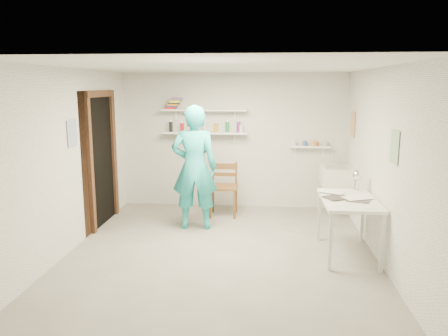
# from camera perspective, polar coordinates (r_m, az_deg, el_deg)

# --- Properties ---
(floor) EXTENTS (4.00, 4.50, 0.02)m
(floor) POSITION_cam_1_polar(r_m,az_deg,el_deg) (5.94, -0.35, -10.83)
(floor) COLOR slate
(floor) RESTS_ON ground
(ceiling) EXTENTS (4.00, 4.50, 0.02)m
(ceiling) POSITION_cam_1_polar(r_m,az_deg,el_deg) (5.53, -0.38, 13.20)
(ceiling) COLOR silver
(ceiling) RESTS_ON wall_back
(wall_back) EXTENTS (4.00, 0.02, 2.40)m
(wall_back) POSITION_cam_1_polar(r_m,az_deg,el_deg) (7.84, 1.22, 3.59)
(wall_back) COLOR silver
(wall_back) RESTS_ON ground
(wall_front) EXTENTS (4.00, 0.02, 2.40)m
(wall_front) POSITION_cam_1_polar(r_m,az_deg,el_deg) (3.42, -4.01, -5.76)
(wall_front) COLOR silver
(wall_front) RESTS_ON ground
(wall_left) EXTENTS (0.02, 4.50, 2.40)m
(wall_left) POSITION_cam_1_polar(r_m,az_deg,el_deg) (6.14, -19.40, 1.00)
(wall_left) COLOR silver
(wall_left) RESTS_ON ground
(wall_right) EXTENTS (0.02, 4.50, 2.40)m
(wall_right) POSITION_cam_1_polar(r_m,az_deg,el_deg) (5.78, 19.90, 0.40)
(wall_right) COLOR silver
(wall_right) RESTS_ON ground
(doorway_recess) EXTENTS (0.02, 0.90, 2.00)m
(doorway_recess) POSITION_cam_1_polar(r_m,az_deg,el_deg) (7.11, -15.69, 0.84)
(doorway_recess) COLOR black
(doorway_recess) RESTS_ON wall_left
(corridor_box) EXTENTS (1.40, 1.50, 2.10)m
(corridor_box) POSITION_cam_1_polar(r_m,az_deg,el_deg) (7.39, -20.87, 1.28)
(corridor_box) COLOR brown
(corridor_box) RESTS_ON ground
(door_lintel) EXTENTS (0.06, 1.05, 0.10)m
(door_lintel) POSITION_cam_1_polar(r_m,az_deg,el_deg) (7.01, -15.97, 9.32)
(door_lintel) COLOR brown
(door_lintel) RESTS_ON wall_left
(door_jamb_near) EXTENTS (0.06, 0.10, 2.00)m
(door_jamb_near) POSITION_cam_1_polar(r_m,az_deg,el_deg) (6.65, -17.04, 0.10)
(door_jamb_near) COLOR brown
(door_jamb_near) RESTS_ON ground
(door_jamb_far) EXTENTS (0.06, 0.10, 2.00)m
(door_jamb_far) POSITION_cam_1_polar(r_m,az_deg,el_deg) (7.57, -14.22, 1.48)
(door_jamb_far) COLOR brown
(door_jamb_far) RESTS_ON ground
(shelf_lower) EXTENTS (1.50, 0.22, 0.03)m
(shelf_lower) POSITION_cam_1_polar(r_m,az_deg,el_deg) (7.74, -2.55, 4.61)
(shelf_lower) COLOR white
(shelf_lower) RESTS_ON wall_back
(shelf_upper) EXTENTS (1.50, 0.22, 0.03)m
(shelf_upper) POSITION_cam_1_polar(r_m,az_deg,el_deg) (7.71, -2.57, 7.57)
(shelf_upper) COLOR white
(shelf_upper) RESTS_ON wall_back
(ledge_shelf) EXTENTS (0.70, 0.14, 0.03)m
(ledge_shelf) POSITION_cam_1_polar(r_m,az_deg,el_deg) (7.78, 11.15, 2.75)
(ledge_shelf) COLOR white
(ledge_shelf) RESTS_ON wall_back
(poster_left) EXTENTS (0.01, 0.28, 0.36)m
(poster_left) POSITION_cam_1_polar(r_m,az_deg,el_deg) (6.13, -19.22, 4.30)
(poster_left) COLOR #334C7F
(poster_left) RESTS_ON wall_left
(poster_right_a) EXTENTS (0.01, 0.34, 0.42)m
(poster_right_a) POSITION_cam_1_polar(r_m,az_deg,el_deg) (7.47, 16.45, 5.51)
(poster_right_a) COLOR #995933
(poster_right_a) RESTS_ON wall_right
(poster_right_b) EXTENTS (0.01, 0.30, 0.38)m
(poster_right_b) POSITION_cam_1_polar(r_m,az_deg,el_deg) (5.20, 21.38, 2.58)
(poster_right_b) COLOR #3F724C
(poster_right_b) RESTS_ON wall_right
(belfast_sink) EXTENTS (0.48, 0.60, 0.30)m
(belfast_sink) POSITION_cam_1_polar(r_m,az_deg,el_deg) (7.45, 14.46, -1.02)
(belfast_sink) COLOR white
(belfast_sink) RESTS_ON wall_right
(man) EXTENTS (0.72, 0.50, 1.90)m
(man) POSITION_cam_1_polar(r_m,az_deg,el_deg) (6.61, -3.88, 0.04)
(man) COLOR #24B0B5
(man) RESTS_ON ground
(wall_clock) EXTENTS (0.34, 0.06, 0.34)m
(wall_clock) POSITION_cam_1_polar(r_m,az_deg,el_deg) (6.78, -3.50, 3.01)
(wall_clock) COLOR beige
(wall_clock) RESTS_ON man
(wooden_chair) EXTENTS (0.46, 0.44, 0.99)m
(wooden_chair) POSITION_cam_1_polar(r_m,az_deg,el_deg) (7.34, -0.06, -2.51)
(wooden_chair) COLOR brown
(wooden_chair) RESTS_ON ground
(work_table) EXTENTS (0.68, 1.13, 0.75)m
(work_table) POSITION_cam_1_polar(r_m,az_deg,el_deg) (5.89, 15.87, -7.43)
(work_table) COLOR silver
(work_table) RESTS_ON ground
(desk_lamp) EXTENTS (0.14, 0.14, 0.14)m
(desk_lamp) POSITION_cam_1_polar(r_m,az_deg,el_deg) (6.21, 17.08, -0.89)
(desk_lamp) COLOR silver
(desk_lamp) RESTS_ON work_table
(spray_cans) EXTENTS (1.26, 0.06, 0.17)m
(spray_cans) POSITION_cam_1_polar(r_m,az_deg,el_deg) (7.73, -2.55, 5.35)
(spray_cans) COLOR black
(spray_cans) RESTS_ON shelf_lower
(book_stack) EXTENTS (0.30, 0.14, 0.20)m
(book_stack) POSITION_cam_1_polar(r_m,az_deg,el_deg) (7.80, -6.56, 8.37)
(book_stack) COLOR red
(book_stack) RESTS_ON shelf_upper
(ledge_pots) EXTENTS (0.48, 0.07, 0.09)m
(ledge_pots) POSITION_cam_1_polar(r_m,az_deg,el_deg) (7.78, 11.16, 3.18)
(ledge_pots) COLOR silver
(ledge_pots) RESTS_ON ledge_shelf
(papers) EXTENTS (0.30, 0.22, 0.02)m
(papers) POSITION_cam_1_polar(r_m,az_deg,el_deg) (5.79, 16.06, -3.78)
(papers) COLOR silver
(papers) RESTS_ON work_table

